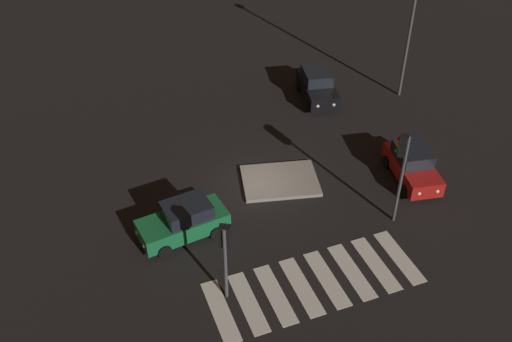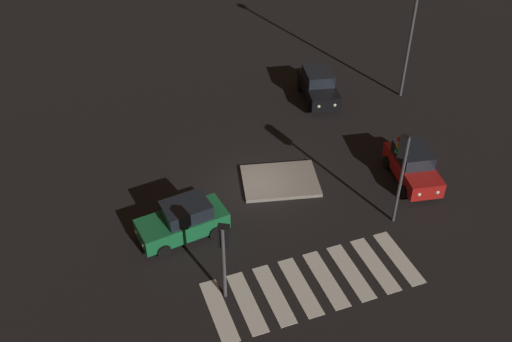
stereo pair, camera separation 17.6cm
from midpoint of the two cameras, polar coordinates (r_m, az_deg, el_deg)
name	(u,v)px [view 2 (the right image)]	position (r m, az deg, el deg)	size (l,w,h in m)	color
ground_plane	(256,187)	(28.51, 0.18, -1.59)	(80.00, 80.00, 0.00)	black
traffic_island	(280,181)	(28.78, 2.57, -0.97)	(4.27, 3.58, 0.18)	gray
car_green	(183,221)	(25.61, -6.99, -4.87)	(4.11, 2.25, 1.72)	#196B38
car_red	(413,166)	(29.56, 15.36, 0.51)	(2.37, 4.10, 1.70)	red
car_black	(318,86)	(35.35, 6.31, 8.36)	(2.52, 4.29, 1.77)	black
traffic_light_east	(402,159)	(25.28, 14.35, 1.18)	(0.53, 0.54, 4.61)	#47474C
traffic_light_south	(224,244)	(21.71, -2.95, -7.20)	(0.54, 0.53, 3.62)	#47474C
street_lamp	(416,3)	(34.53, 15.66, 15.62)	(0.56, 0.56, 8.73)	#47474C
crosswalk_near	(313,283)	(24.14, 5.86, -10.94)	(8.75, 3.20, 0.02)	silver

